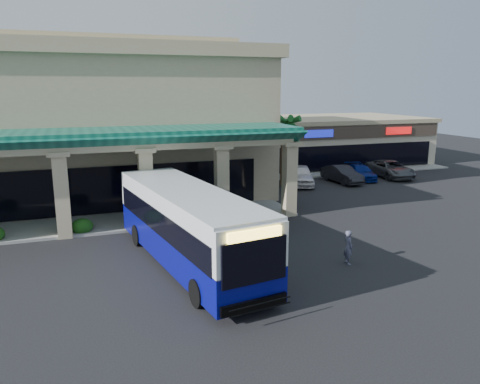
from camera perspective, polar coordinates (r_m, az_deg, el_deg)
name	(u,v)px	position (r m, az deg, el deg)	size (l,w,h in m)	color
ground	(224,252)	(23.53, -1.92, -7.34)	(110.00, 110.00, 0.00)	black
main_building	(53,120)	(37.19, -21.79, 8.11)	(30.80, 14.80, 11.35)	tan
arcade	(52,181)	(28.40, -21.91, 1.20)	(30.00, 6.20, 5.70)	#0E5647
strip_mall	(315,140)	(51.69, 9.14, 6.28)	(22.50, 12.50, 4.90)	beige
palm_0	(287,151)	(35.80, 5.72, 4.98)	(2.40, 2.40, 6.60)	#15511C
palm_1	(282,151)	(38.97, 5.16, 5.02)	(2.40, 2.40, 5.80)	#15511C
broadleaf_tree	(239,150)	(42.89, -0.08, 5.10)	(2.60, 2.60, 4.81)	#16450F
transit_bus	(188,228)	(21.54, -6.37, -4.33)	(2.96, 12.73, 3.55)	#070A75
pedestrian	(348,247)	(22.35, 13.08, -6.57)	(0.59, 0.39, 1.62)	#50526B
car_silver	(301,175)	(39.56, 7.41, 2.04)	(1.96, 4.87, 1.66)	white
car_white	(342,174)	(41.15, 12.34, 2.12)	(1.55, 4.45, 1.47)	black
car_red	(360,172)	(43.11, 14.44, 2.37)	(1.82, 4.47, 1.30)	navy
car_gray	(390,169)	(44.84, 17.84, 2.69)	(2.53, 5.49, 1.53)	#4B4E53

